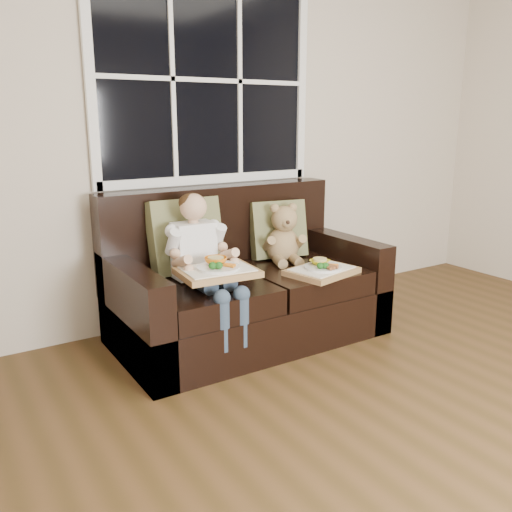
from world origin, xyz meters
TOP-DOWN VIEW (x-y plane):
  - window_back at (-0.40, 2.48)m, footprint 1.62×0.04m
  - loveseat at (-0.40, 2.02)m, footprint 1.70×0.92m
  - pillow_left at (-0.73, 2.17)m, footprint 0.47×0.21m
  - pillow_right at (-0.02, 2.17)m, footprint 0.42×0.25m
  - child at (-0.76, 1.90)m, footprint 0.36×0.59m
  - teddy_bear at (-0.05, 2.05)m, footprint 0.29×0.35m
  - tray_left at (-0.76, 1.70)m, footprint 0.45×0.36m
  - tray_right at (-0.03, 1.66)m, footprint 0.47×0.40m

SIDE VIEW (x-z plane):
  - loveseat at x=-0.40m, z-range -0.17..0.79m
  - tray_right at x=-0.03m, z-range 0.43..0.53m
  - tray_left at x=-0.76m, z-range 0.53..0.63m
  - teddy_bear at x=-0.05m, z-range 0.41..0.83m
  - child at x=-0.76m, z-range 0.23..1.04m
  - pillow_right at x=-0.02m, z-range 0.44..0.85m
  - pillow_left at x=-0.73m, z-range 0.44..0.92m
  - window_back at x=-0.40m, z-range 0.96..2.33m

